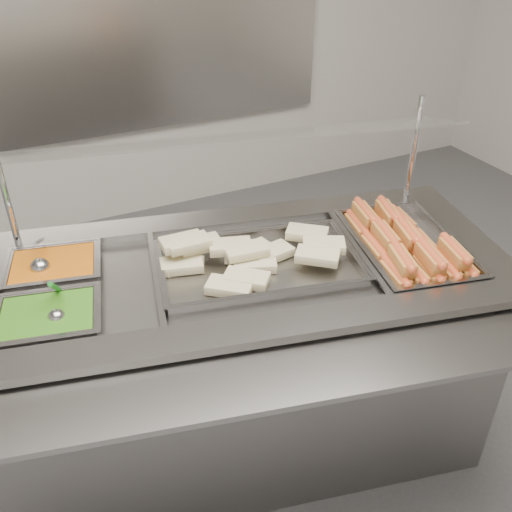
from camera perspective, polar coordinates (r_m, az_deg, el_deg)
name	(u,v)px	position (r m, az deg, el deg)	size (l,w,h in m)	color
back_panel	(84,34)	(3.58, -16.85, 20.50)	(3.00, 0.04, 1.20)	#AAA49F
steam_counter	(244,359)	(2.14, -1.25, -10.23)	(1.90, 1.15, 0.85)	gray
tray_rail	(280,375)	(1.54, 2.42, -11.79)	(1.71, 0.69, 0.05)	gray
sneeze_guard	(228,142)	(1.90, -2.85, 11.33)	(1.58, 0.60, 0.41)	silver
pan_hotdogs	(405,251)	(2.08, 14.68, 0.44)	(0.42, 0.57, 0.09)	gray
pan_wraps	(259,267)	(1.90, 0.28, -1.13)	(0.71, 0.51, 0.07)	gray
pan_beans	(55,273)	(2.01, -19.44, -1.66)	(0.32, 0.28, 0.09)	gray
pan_peas	(50,325)	(1.79, -19.95, -6.48)	(0.32, 0.28, 0.09)	gray
hotdogs_in_buns	(403,243)	(2.04, 14.51, 1.23)	(0.32, 0.53, 0.11)	#A85323
tortilla_wraps	(241,254)	(1.90, -1.47, 0.16)	(0.62, 0.35, 0.09)	#C6B684
ladle	(40,266)	(1.98, -20.77, -0.93)	(0.07, 0.19, 0.13)	#A3A4A8
serving_spoon	(56,312)	(1.75, -19.33, -5.28)	(0.06, 0.16, 0.14)	#A3A4A8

